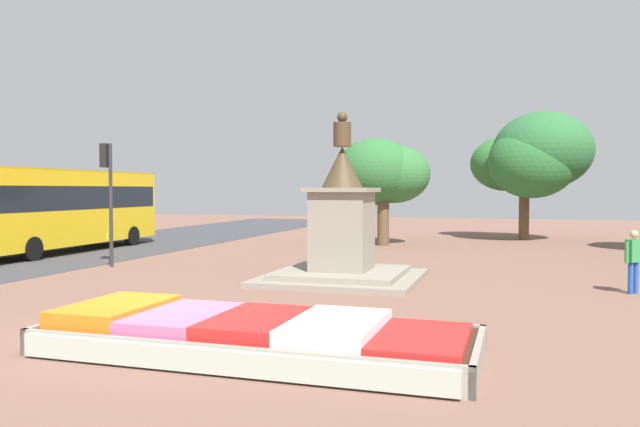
{
  "coord_description": "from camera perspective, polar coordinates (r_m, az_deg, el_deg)",
  "views": [
    {
      "loc": [
        6.25,
        -9.9,
        2.63
      ],
      "look_at": [
        1.97,
        4.12,
        2.06
      ],
      "focal_mm": 35.0,
      "sensor_mm": 36.0,
      "label": 1
    }
  ],
  "objects": [
    {
      "name": "ground_plane",
      "position": [
        12.0,
        -15.16,
        -10.51
      ],
      "size": [
        95.35,
        95.35,
        0.0
      ],
      "primitive_type": "plane",
      "color": "brown"
    },
    {
      "name": "flower_planter",
      "position": [
        10.22,
        -6.51,
        -11.07
      ],
      "size": [
        7.02,
        2.73,
        0.66
      ],
      "color": "#38281C",
      "rests_on": "ground_plane"
    },
    {
      "name": "statue_monument",
      "position": [
        17.96,
        2.03,
        -2.09
      ],
      "size": [
        4.41,
        4.41,
        4.84
      ],
      "color": "gray",
      "rests_on": "ground_plane"
    },
    {
      "name": "traffic_light_far_corner",
      "position": [
        22.18,
        -18.82,
        2.66
      ],
      "size": [
        0.42,
        0.3,
        4.16
      ],
      "color": "#2D2D33",
      "rests_on": "ground_plane"
    },
    {
      "name": "city_bus",
      "position": [
        28.04,
        -22.65,
        0.7
      ],
      "size": [
        2.69,
        10.97,
        3.42
      ],
      "color": "gold",
      "rests_on": "ground_plane"
    },
    {
      "name": "pedestrian_near_planter",
      "position": [
        17.53,
        26.75,
        -3.6
      ],
      "size": [
        0.45,
        0.42,
        1.61
      ],
      "color": "#264CA5",
      "rests_on": "ground_plane"
    },
    {
      "name": "park_tree_far_left",
      "position": [
        29.69,
        5.6,
        3.66
      ],
      "size": [
        4.41,
        3.63,
        5.03
      ],
      "color": "brown",
      "rests_on": "ground_plane"
    },
    {
      "name": "park_tree_mid_canopy",
      "position": [
        33.72,
        18.79,
        4.91
      ],
      "size": [
        6.13,
        5.7,
        6.56
      ],
      "color": "brown",
      "rests_on": "ground_plane"
    }
  ]
}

